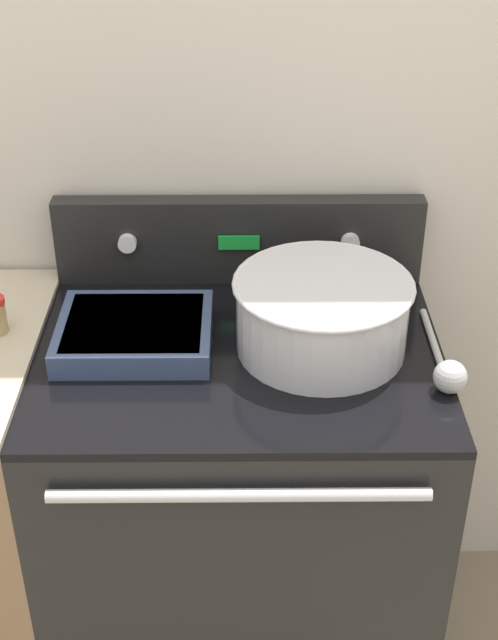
{
  "coord_description": "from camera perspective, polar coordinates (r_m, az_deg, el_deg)",
  "views": [
    {
      "loc": [
        0.01,
        -1.16,
        1.9
      ],
      "look_at": [
        0.02,
        0.33,
        0.97
      ],
      "focal_mm": 50.0,
      "sensor_mm": 36.0,
      "label": 1
    }
  ],
  "objects": [
    {
      "name": "kitchen_wall",
      "position": [
        1.94,
        -0.69,
        12.25
      ],
      "size": [
        8.0,
        0.05,
        2.5
      ],
      "color": "beige",
      "rests_on": "ground_plane"
    },
    {
      "name": "stove_range",
      "position": [
        2.07,
        -0.56,
        -12.5
      ],
      "size": [
        0.81,
        0.66,
        0.91
      ],
      "color": "black",
      "rests_on": "ground_plane"
    },
    {
      "name": "control_panel",
      "position": [
        1.98,
        -0.65,
        5.14
      ],
      "size": [
        0.81,
        0.07,
        0.2
      ],
      "color": "black",
      "rests_on": "stove_range"
    },
    {
      "name": "mixing_bowl",
      "position": [
        1.74,
        4.7,
        0.57
      ],
      "size": [
        0.35,
        0.35,
        0.15
      ],
      "color": "silver",
      "rests_on": "stove_range"
    },
    {
      "name": "casserole_dish",
      "position": [
        1.79,
        -7.33,
        -0.73
      ],
      "size": [
        0.31,
        0.26,
        0.05
      ],
      "color": "#38476B",
      "rests_on": "stove_range"
    },
    {
      "name": "ladle",
      "position": [
        1.71,
        12.58,
        -3.22
      ],
      "size": [
        0.06,
        0.31,
        0.06
      ],
      "color": "#B7B7B7",
      "rests_on": "stove_range"
    }
  ]
}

